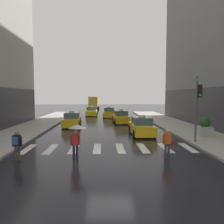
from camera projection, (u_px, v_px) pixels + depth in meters
The scene contains 13 objects.
ground_plane at pixel (110, 162), 11.44m from camera, with size 160.00×160.00×0.00m, color black.
crosswalk_markings at pixel (109, 148), 14.43m from camera, with size 11.30×2.80×0.01m.
traffic_light_pole at pixel (198, 100), 15.61m from camera, with size 0.44×0.84×4.80m.
taxi_lead at pixel (142, 127), 19.46m from camera, with size 1.96×4.55×1.80m.
taxi_second at pixel (72, 120), 24.74m from camera, with size 2.06×4.60×1.80m.
taxi_third at pixel (121, 117), 28.02m from camera, with size 2.10×4.62×1.80m.
taxi_fourth at pixel (109, 113), 35.82m from camera, with size 1.97×4.56×1.80m.
taxi_fifth at pixel (92, 112), 38.11m from camera, with size 1.94×4.54×1.80m.
box_truck at pixel (94, 103), 54.69m from camera, with size 2.49×7.61×3.35m.
pedestrian_with_umbrella at pixel (77, 132), 11.90m from camera, with size 0.96×0.96×1.94m.
pedestrian_with_backpack at pixel (17, 143), 11.56m from camera, with size 0.55×0.43×1.65m.
pedestrian_with_handbag at pixel (168, 142), 12.13m from camera, with size 0.60×0.24×1.65m.
planter_near_corner at pixel (204, 127), 18.11m from camera, with size 1.10×1.10×1.60m.
Camera 1 is at (-0.36, -11.20, 3.52)m, focal length 34.38 mm.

